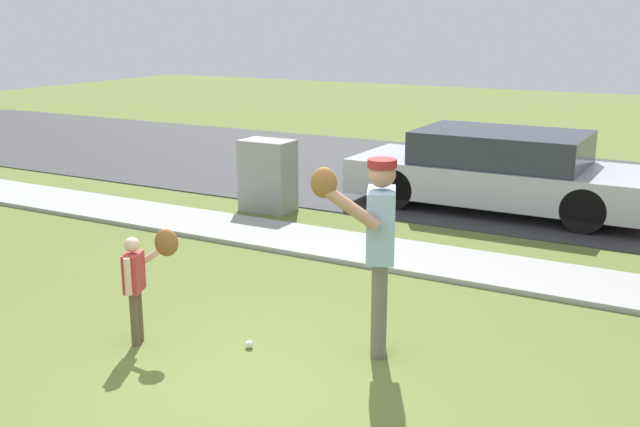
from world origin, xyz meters
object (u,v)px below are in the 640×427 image
at_px(baseball, 249,344).
at_px(person_adult, 376,235).
at_px(person_child, 143,272).
at_px(parked_sedan_silver, 500,171).
at_px(utility_cabinet, 268,176).

bearing_deg(baseball, person_adult, 23.71).
distance_m(person_adult, baseball, 1.56).
xyz_separation_m(person_adult, person_child, (-1.96, -0.80, -0.42)).
bearing_deg(parked_sedan_silver, utility_cabinet, -150.19).
xyz_separation_m(person_adult, parked_sedan_silver, (-0.53, 5.75, -0.48)).
height_order(person_child, utility_cabinet, utility_cabinet).
xyz_separation_m(baseball, parked_sedan_silver, (0.51, 6.21, 0.58)).
bearing_deg(utility_cabinet, person_adult, -46.98).
bearing_deg(utility_cabinet, person_child, -70.04).
relative_size(baseball, parked_sedan_silver, 0.02).
height_order(person_child, baseball, person_child).
height_order(person_adult, person_child, person_adult).
height_order(utility_cabinet, parked_sedan_silver, parked_sedan_silver).
distance_m(person_adult, parked_sedan_silver, 5.80).
distance_m(person_child, baseball, 1.18).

